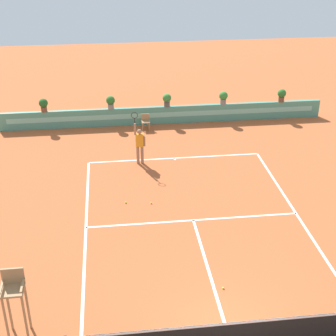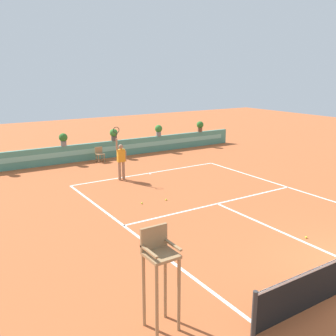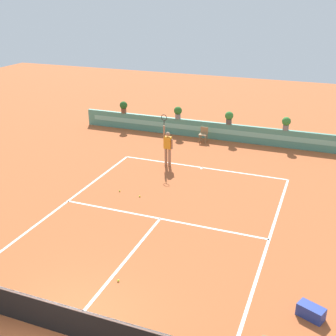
{
  "view_description": "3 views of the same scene",
  "coord_description": "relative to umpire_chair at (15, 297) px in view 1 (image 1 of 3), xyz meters",
  "views": [
    {
      "loc": [
        -2.94,
        -9.58,
        10.63
      ],
      "look_at": [
        -0.67,
        8.97,
        1.0
      ],
      "focal_mm": 53.43,
      "sensor_mm": 36.0,
      "label": 1
    },
    {
      "loc": [
        -9.33,
        -4.57,
        5.1
      ],
      "look_at": [
        -0.67,
        8.97,
        1.0
      ],
      "focal_mm": 40.76,
      "sensor_mm": 36.0,
      "label": 2
    },
    {
      "loc": [
        5.49,
        -6.93,
        8.04
      ],
      "look_at": [
        -0.67,
        8.97,
        1.0
      ],
      "focal_mm": 46.06,
      "sensor_mm": 36.0,
      "label": 3
    }
  ],
  "objects": [
    {
      "name": "tennis_player",
      "position": [
        4.12,
        10.28,
        -0.29
      ],
      "size": [
        0.62,
        0.25,
        2.58
      ],
      "color": "#9E7051",
      "rests_on": "ground"
    },
    {
      "name": "tennis_ball_near_baseline",
      "position": [
        3.27,
        6.72,
        -1.31
      ],
      "size": [
        0.07,
        0.07,
        0.07
      ],
      "primitive_type": "sphere",
      "color": "#CCE033",
      "rests_on": "ground"
    },
    {
      "name": "potted_plant_left",
      "position": [
        2.89,
        15.13,
        0.07
      ],
      "size": [
        0.48,
        0.48,
        0.72
      ],
      "color": "gray",
      "rests_on": "back_wall_barrier"
    },
    {
      "name": "tennis_ball_mid_court",
      "position": [
        6.09,
        1.14,
        -1.31
      ],
      "size": [
        0.07,
        0.07,
        0.07
      ],
      "primitive_type": "sphere",
      "color": "#CCE033",
      "rests_on": "ground"
    },
    {
      "name": "court_lines",
      "position": [
        5.8,
        5.45,
        -1.34
      ],
      "size": [
        8.32,
        11.94,
        0.01
      ],
      "color": "white",
      "rests_on": "ground"
    },
    {
      "name": "net",
      "position": [
        5.8,
        -1.26,
        -0.83
      ],
      "size": [
        8.92,
        0.1,
        1.0
      ],
      "color": "#333333",
      "rests_on": "ground"
    },
    {
      "name": "ground_plane",
      "position": [
        5.8,
        4.74,
        -1.34
      ],
      "size": [
        60.0,
        60.0,
        0.0
      ],
      "primitive_type": "plane",
      "color": "#B2562D"
    },
    {
      "name": "potted_plant_centre",
      "position": [
        5.98,
        15.13,
        0.07
      ],
      "size": [
        0.48,
        0.48,
        0.72
      ],
      "color": "#514C47",
      "rests_on": "back_wall_barrier"
    },
    {
      "name": "potted_plant_far_left",
      "position": [
        -0.69,
        15.13,
        0.07
      ],
      "size": [
        0.48,
        0.48,
        0.72
      ],
      "color": "brown",
      "rests_on": "back_wall_barrier"
    },
    {
      "name": "back_wall_barrier",
      "position": [
        5.8,
        15.12,
        -0.84
      ],
      "size": [
        18.0,
        0.21,
        1.0
      ],
      "color": "#4C8E7A",
      "rests_on": "ground"
    },
    {
      "name": "potted_plant_far_right",
      "position": [
        12.51,
        15.13,
        0.07
      ],
      "size": [
        0.48,
        0.48,
        0.72
      ],
      "color": "brown",
      "rests_on": "back_wall_barrier"
    },
    {
      "name": "umpire_chair",
      "position": [
        0.0,
        0.0,
        0.0
      ],
      "size": [
        0.6,
        0.6,
        2.14
      ],
      "color": "#99754C",
      "rests_on": "ground"
    },
    {
      "name": "potted_plant_right",
      "position": [
        9.15,
        15.13,
        0.07
      ],
      "size": [
        0.48,
        0.48,
        0.72
      ],
      "color": "gray",
      "rests_on": "back_wall_barrier"
    },
    {
      "name": "tennis_ball_by_sideline",
      "position": [
        4.3,
        6.56,
        -1.31
      ],
      "size": [
        0.07,
        0.07,
        0.07
      ],
      "primitive_type": "sphere",
      "color": "#CCE033",
      "rests_on": "ground"
    },
    {
      "name": "ball_kid_chair",
      "position": [
        4.72,
        14.39,
        -0.86
      ],
      "size": [
        0.44,
        0.44,
        0.85
      ],
      "color": "#99754C",
      "rests_on": "ground"
    }
  ]
}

